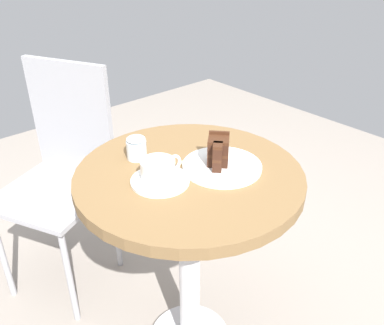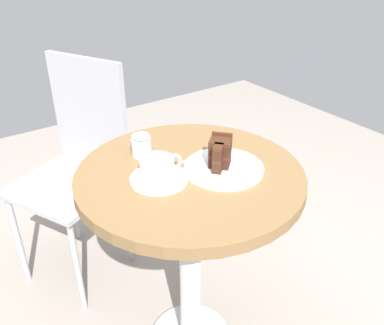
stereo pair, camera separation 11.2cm
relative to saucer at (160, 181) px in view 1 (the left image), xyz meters
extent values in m
cylinder|color=brown|center=(0.10, -0.01, -0.02)|extent=(0.66, 0.66, 0.03)
cylinder|color=silver|center=(0.10, -0.01, -0.38)|extent=(0.07, 0.07, 0.68)
cylinder|color=white|center=(0.00, 0.00, 0.00)|extent=(0.16, 0.16, 0.01)
cylinder|color=white|center=(0.00, 0.01, 0.03)|extent=(0.09, 0.09, 0.06)
cylinder|color=beige|center=(0.00, 0.01, 0.06)|extent=(0.08, 0.08, 0.00)
torus|color=white|center=(0.05, 0.01, 0.03)|extent=(0.05, 0.01, 0.05)
cube|color=silver|center=(0.00, 0.04, 0.01)|extent=(0.08, 0.01, 0.00)
ellipsoid|color=silver|center=(0.05, 0.04, 0.01)|extent=(0.02, 0.02, 0.00)
cylinder|color=white|center=(0.18, -0.06, 0.00)|extent=(0.23, 0.23, 0.01)
cube|color=#381E14|center=(0.18, -0.04, 0.02)|extent=(0.08, 0.08, 0.03)
cube|color=#381E14|center=(0.15, -0.07, 0.02)|extent=(0.05, 0.04, 0.03)
cube|color=#422314|center=(0.18, -0.04, 0.04)|extent=(0.08, 0.08, 0.01)
cube|color=#422314|center=(0.15, -0.07, 0.04)|extent=(0.05, 0.04, 0.01)
cube|color=#381E14|center=(0.18, -0.04, 0.06)|extent=(0.08, 0.08, 0.03)
cube|color=#381E14|center=(0.15, -0.07, 0.06)|extent=(0.05, 0.04, 0.03)
cube|color=#422314|center=(0.18, -0.04, 0.08)|extent=(0.08, 0.08, 0.01)
cube|color=#422314|center=(0.15, -0.07, 0.08)|extent=(0.05, 0.04, 0.01)
cube|color=#422314|center=(0.20, -0.03, 0.05)|extent=(0.04, 0.05, 0.09)
cube|color=silver|center=(0.20, -0.11, 0.01)|extent=(0.10, 0.04, 0.00)
cube|color=silver|center=(0.14, -0.13, 0.01)|extent=(0.04, 0.03, 0.00)
cube|color=tan|center=(0.19, -0.03, 0.00)|extent=(0.16, 0.16, 0.00)
cube|color=tan|center=(0.21, -0.03, 0.00)|extent=(0.16, 0.16, 0.00)
cylinder|color=#9E9EA3|center=(-0.31, 0.65, -0.52)|extent=(0.02, 0.02, 0.44)
cylinder|color=#9E9EA3|center=(-0.17, 0.36, -0.52)|extent=(0.02, 0.02, 0.44)
cylinder|color=#9E9EA3|center=(-0.02, 0.79, -0.52)|extent=(0.02, 0.02, 0.44)
cylinder|color=#9E9EA3|center=(0.12, 0.50, -0.52)|extent=(0.02, 0.02, 0.44)
cube|color=#9E9EA3|center=(-0.10, 0.57, -0.29)|extent=(0.51, 0.51, 0.02)
cube|color=#9E9EA3|center=(0.06, 0.65, -0.05)|extent=(0.18, 0.34, 0.46)
cylinder|color=silver|center=(0.03, 0.15, 0.02)|extent=(0.06, 0.06, 0.06)
ellipsoid|color=silver|center=(0.03, 0.15, 0.06)|extent=(0.06, 0.06, 0.02)
camera|label=1|loc=(-0.56, -0.76, 0.59)|focal=38.00mm
camera|label=2|loc=(-0.47, -0.83, 0.59)|focal=38.00mm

